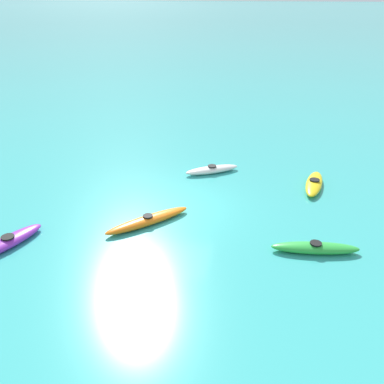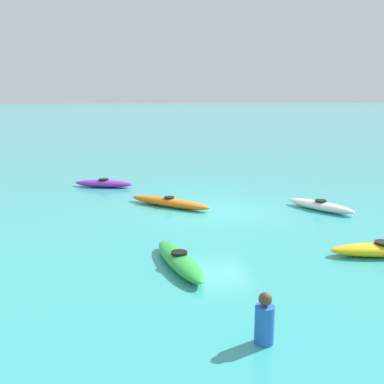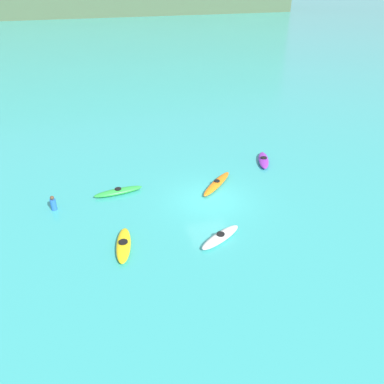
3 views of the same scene
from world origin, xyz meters
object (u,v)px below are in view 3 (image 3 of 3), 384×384
Objects in this scene: kayak_orange at (217,184)px; kayak_yellow at (124,245)px; kayak_purple at (263,160)px; kayak_white at (221,237)px; person_near_shore at (53,204)px; kayak_green at (118,191)px.

kayak_yellow is (-6.30, -4.51, 0.00)m from kayak_orange.
kayak_purple is 1.05× the size of kayak_white.
kayak_orange is 1.11× the size of kayak_white.
person_near_shore is (-9.62, -0.08, 0.22)m from kayak_orange.
kayak_purple is at bearing 28.46° from kayak_orange.
kayak_white is 2.95× the size of person_near_shore.
kayak_purple is 0.98× the size of kayak_yellow.
kayak_green is 1.15× the size of kayak_white.
kayak_yellow is at bearing 171.63° from kayak_white.
kayak_green is at bearing 86.66° from kayak_yellow.
kayak_white is at bearing -53.39° from kayak_green.
kayak_orange is at bearing 72.68° from kayak_white.
kayak_orange is 5.44m from kayak_white.
kayak_orange is (-4.26, -2.31, -0.00)m from kayak_purple.
kayak_purple and kayak_yellow have the same top height.
kayak_purple is at bearing 9.76° from person_near_shore.
kayak_purple is at bearing 51.92° from kayak_white.
kayak_green and kayak_white have the same top height.
kayak_yellow is (-10.56, -6.82, -0.00)m from kayak_purple.
kayak_purple and kayak_white have the same top height.
kayak_orange is 3.26× the size of person_near_shore.
kayak_green is 1.04× the size of kayak_orange.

